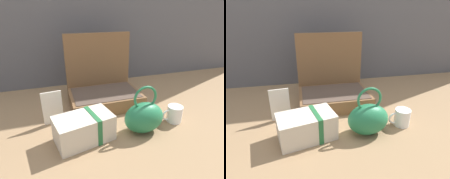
# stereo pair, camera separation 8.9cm
# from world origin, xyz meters

# --- Properties ---
(ground_plane) EXTENTS (6.00, 6.00, 0.00)m
(ground_plane) POSITION_xyz_m (0.00, 0.00, 0.00)
(ground_plane) COLOR #8C6D4C
(open_suitcase) EXTENTS (0.40, 0.29, 0.40)m
(open_suitcase) POSITION_xyz_m (0.03, 0.20, 0.09)
(open_suitcase) COLOR brown
(open_suitcase) RESTS_ON ground_plane
(teal_pouch_handbag) EXTENTS (0.19, 0.13, 0.23)m
(teal_pouch_handbag) POSITION_xyz_m (0.12, -0.15, 0.08)
(teal_pouch_handbag) COLOR #237247
(teal_pouch_handbag) RESTS_ON ground_plane
(cream_toiletry_bag) EXTENTS (0.26, 0.19, 0.12)m
(cream_toiletry_bag) POSITION_xyz_m (-0.14, -0.13, 0.06)
(cream_toiletry_bag) COLOR beige
(cream_toiletry_bag) RESTS_ON ground_plane
(coffee_mug) EXTENTS (0.11, 0.07, 0.08)m
(coffee_mug) POSITION_xyz_m (0.31, -0.13, 0.04)
(coffee_mug) COLOR white
(coffee_mug) RESTS_ON ground_plane
(info_card_left) EXTENTS (0.09, 0.02, 0.17)m
(info_card_left) POSITION_xyz_m (-0.27, 0.04, 0.08)
(info_card_left) COLOR white
(info_card_left) RESTS_ON ground_plane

